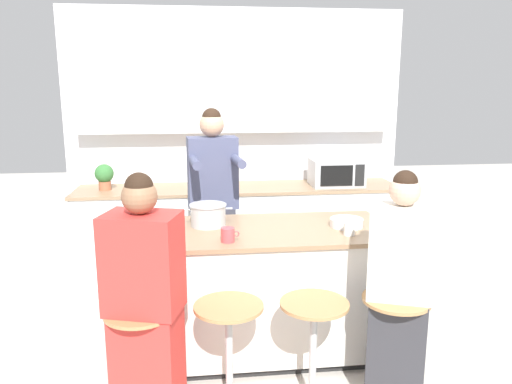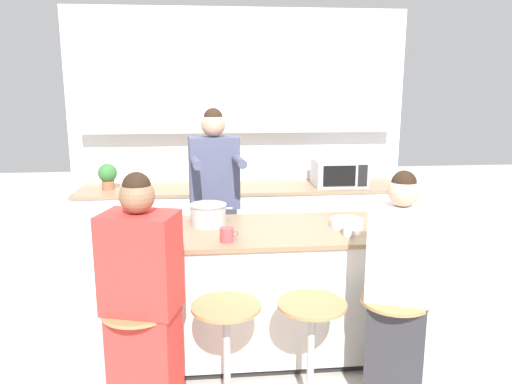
{
  "view_description": "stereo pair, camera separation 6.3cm",
  "coord_description": "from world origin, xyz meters",
  "px_view_note": "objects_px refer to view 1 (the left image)",
  "views": [
    {
      "loc": [
        -0.41,
        -3.38,
        1.95
      ],
      "look_at": [
        0.0,
        0.08,
        1.19
      ],
      "focal_mm": 35.0,
      "sensor_mm": 36.0,
      "label": 1
    },
    {
      "loc": [
        -0.34,
        -3.38,
        1.95
      ],
      "look_at": [
        0.0,
        0.08,
        1.19
      ],
      "focal_mm": 35.0,
      "sensor_mm": 36.0,
      "label": 2
    }
  ],
  "objects_px": {
    "person_wrapped_blanket": "(145,307)",
    "bar_stool_leftmost": "(142,356)",
    "person_cooking": "(213,212)",
    "banana_bunch": "(154,232)",
    "bar_stool_center_right": "(313,347)",
    "person_seated_near": "(398,300)",
    "coffee_cup_far": "(349,229)",
    "bar_stool_center_left": "(229,350)",
    "bar_stool_rightmost": "(394,342)",
    "fruit_bowl": "(347,223)",
    "coffee_cup_near": "(228,235)",
    "microwave": "(336,172)",
    "potted_plant": "(104,176)",
    "cooking_pot": "(208,215)",
    "kitchen_island": "(257,290)"
  },
  "relations": [
    {
      "from": "person_cooking",
      "to": "person_wrapped_blanket",
      "type": "height_order",
      "value": "person_cooking"
    },
    {
      "from": "person_cooking",
      "to": "banana_bunch",
      "type": "distance_m",
      "value": 0.95
    },
    {
      "from": "bar_stool_leftmost",
      "to": "person_wrapped_blanket",
      "type": "distance_m",
      "value": 0.31
    },
    {
      "from": "bar_stool_center_right",
      "to": "person_cooking",
      "type": "relative_size",
      "value": 0.39
    },
    {
      "from": "bar_stool_leftmost",
      "to": "person_seated_near",
      "type": "height_order",
      "value": "person_seated_near"
    },
    {
      "from": "bar_stool_center_left",
      "to": "coffee_cup_near",
      "type": "relative_size",
      "value": 5.67
    },
    {
      "from": "person_wrapped_blanket",
      "to": "microwave",
      "type": "height_order",
      "value": "person_wrapped_blanket"
    },
    {
      "from": "kitchen_island",
      "to": "fruit_bowl",
      "type": "height_order",
      "value": "fruit_bowl"
    },
    {
      "from": "bar_stool_leftmost",
      "to": "coffee_cup_near",
      "type": "height_order",
      "value": "coffee_cup_near"
    },
    {
      "from": "person_wrapped_blanket",
      "to": "bar_stool_leftmost",
      "type": "bearing_deg",
      "value": -166.97
    },
    {
      "from": "bar_stool_center_left",
      "to": "potted_plant",
      "type": "height_order",
      "value": "potted_plant"
    },
    {
      "from": "bar_stool_rightmost",
      "to": "fruit_bowl",
      "type": "distance_m",
      "value": 0.9
    },
    {
      "from": "bar_stool_rightmost",
      "to": "potted_plant",
      "type": "xyz_separation_m",
      "value": [
        -2.08,
        2.29,
        0.66
      ]
    },
    {
      "from": "cooking_pot",
      "to": "potted_plant",
      "type": "relative_size",
      "value": 1.36
    },
    {
      "from": "bar_stool_center_left",
      "to": "potted_plant",
      "type": "distance_m",
      "value": 2.59
    },
    {
      "from": "bar_stool_center_left",
      "to": "person_cooking",
      "type": "bearing_deg",
      "value": 91.38
    },
    {
      "from": "banana_bunch",
      "to": "bar_stool_center_right",
      "type": "bearing_deg",
      "value": -33.33
    },
    {
      "from": "kitchen_island",
      "to": "coffee_cup_near",
      "type": "bearing_deg",
      "value": -130.0
    },
    {
      "from": "bar_stool_center_right",
      "to": "person_seated_near",
      "type": "distance_m",
      "value": 0.58
    },
    {
      "from": "coffee_cup_near",
      "to": "microwave",
      "type": "distance_m",
      "value": 2.18
    },
    {
      "from": "banana_bunch",
      "to": "person_seated_near",
      "type": "bearing_deg",
      "value": -22.88
    },
    {
      "from": "potted_plant",
      "to": "person_cooking",
      "type": "bearing_deg",
      "value": -37.94
    },
    {
      "from": "coffee_cup_far",
      "to": "bar_stool_rightmost",
      "type": "bearing_deg",
      "value": -73.04
    },
    {
      "from": "potted_plant",
      "to": "coffee_cup_far",
      "type": "bearing_deg",
      "value": -42.9
    },
    {
      "from": "bar_stool_center_right",
      "to": "person_seated_near",
      "type": "bearing_deg",
      "value": 1.21
    },
    {
      "from": "person_wrapped_blanket",
      "to": "cooking_pot",
      "type": "xyz_separation_m",
      "value": [
        0.38,
        0.83,
        0.31
      ]
    },
    {
      "from": "fruit_bowl",
      "to": "bar_stool_center_left",
      "type": "bearing_deg",
      "value": -142.96
    },
    {
      "from": "kitchen_island",
      "to": "cooking_pot",
      "type": "height_order",
      "value": "cooking_pot"
    },
    {
      "from": "kitchen_island",
      "to": "person_seated_near",
      "type": "distance_m",
      "value": 1.06
    },
    {
      "from": "bar_stool_center_right",
      "to": "person_seated_near",
      "type": "relative_size",
      "value": 0.47
    },
    {
      "from": "coffee_cup_near",
      "to": "bar_stool_center_left",
      "type": "bearing_deg",
      "value": -93.49
    },
    {
      "from": "bar_stool_center_right",
      "to": "fruit_bowl",
      "type": "height_order",
      "value": "fruit_bowl"
    },
    {
      "from": "cooking_pot",
      "to": "kitchen_island",
      "type": "bearing_deg",
      "value": -19.83
    },
    {
      "from": "person_cooking",
      "to": "person_seated_near",
      "type": "distance_m",
      "value": 1.82
    },
    {
      "from": "person_wrapped_blanket",
      "to": "bar_stool_rightmost",
      "type": "bearing_deg",
      "value": 15.64
    },
    {
      "from": "bar_stool_center_right",
      "to": "potted_plant",
      "type": "xyz_separation_m",
      "value": [
        -1.58,
        2.29,
        0.66
      ]
    },
    {
      "from": "bar_stool_center_left",
      "to": "person_cooking",
      "type": "xyz_separation_m",
      "value": [
        -0.04,
        1.46,
        0.47
      ]
    },
    {
      "from": "bar_stool_rightmost",
      "to": "coffee_cup_near",
      "type": "height_order",
      "value": "coffee_cup_near"
    },
    {
      "from": "person_cooking",
      "to": "potted_plant",
      "type": "bearing_deg",
      "value": 136.4
    },
    {
      "from": "bar_stool_leftmost",
      "to": "coffee_cup_far",
      "type": "bearing_deg",
      "value": 19.59
    },
    {
      "from": "kitchen_island",
      "to": "bar_stool_center_left",
      "type": "xyz_separation_m",
      "value": [
        -0.25,
        -0.69,
        -0.07
      ]
    },
    {
      "from": "person_wrapped_blanket",
      "to": "cooking_pot",
      "type": "distance_m",
      "value": 0.96
    },
    {
      "from": "bar_stool_leftmost",
      "to": "coffee_cup_near",
      "type": "bearing_deg",
      "value": 39.33
    },
    {
      "from": "fruit_bowl",
      "to": "bar_stool_rightmost",
      "type": "bearing_deg",
      "value": -81.08
    },
    {
      "from": "kitchen_island",
      "to": "microwave",
      "type": "height_order",
      "value": "microwave"
    },
    {
      "from": "bar_stool_center_left",
      "to": "person_wrapped_blanket",
      "type": "relative_size",
      "value": 0.47
    },
    {
      "from": "person_cooking",
      "to": "cooking_pot",
      "type": "distance_m",
      "value": 0.66
    },
    {
      "from": "bar_stool_center_left",
      "to": "bar_stool_center_right",
      "type": "relative_size",
      "value": 1.0
    },
    {
      "from": "fruit_bowl",
      "to": "microwave",
      "type": "relative_size",
      "value": 0.45
    },
    {
      "from": "person_cooking",
      "to": "coffee_cup_near",
      "type": "relative_size",
      "value": 14.37
    }
  ]
}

